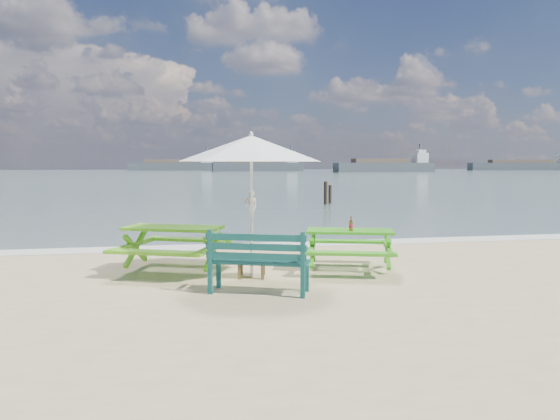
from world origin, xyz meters
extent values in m
plane|color=slate|center=(0.00, 85.00, 0.00)|extent=(300.00, 300.00, 0.00)
cube|color=silver|center=(0.00, 4.60, 0.01)|extent=(22.00, 0.90, 0.01)
cube|color=#5EB91C|center=(-1.70, 1.79, 0.81)|extent=(1.93, 1.44, 0.05)
cube|color=#5EB91C|center=(-1.37, 2.55, 0.48)|extent=(1.72, 0.97, 0.05)
cube|color=#5EB91C|center=(-2.02, 1.04, 0.48)|extent=(1.72, 0.97, 0.05)
cube|color=#5EB91C|center=(-1.70, 1.79, 0.37)|extent=(1.89, 1.55, 0.74)
cube|color=#379B17|center=(1.53, 1.25, 0.73)|extent=(1.74, 1.19, 0.05)
cube|color=#379B17|center=(1.76, 1.96, 0.44)|extent=(1.60, 0.75, 0.05)
cube|color=#379B17|center=(1.31, 0.54, 0.44)|extent=(1.60, 0.75, 0.05)
cube|color=#379B17|center=(1.53, 1.25, 0.34)|extent=(1.69, 1.30, 0.67)
cube|color=#114643|center=(-0.41, -0.16, 0.48)|extent=(1.60, 1.00, 0.04)
cube|color=#114643|center=(-0.49, -0.38, 0.75)|extent=(1.44, 0.61, 0.40)
cube|color=#114643|center=(-0.41, -0.16, 0.24)|extent=(1.52, 1.02, 0.48)
cube|color=brown|center=(-0.35, 1.01, 0.30)|extent=(0.60, 0.60, 0.05)
cube|color=brown|center=(-0.35, 1.01, 0.14)|extent=(0.53, 0.53, 0.28)
cylinder|color=silver|center=(-0.35, 1.01, 1.20)|extent=(0.05, 0.05, 2.40)
cone|color=white|center=(-0.35, 1.01, 2.25)|extent=(2.99, 2.99, 0.45)
cylinder|color=#9A5B16|center=(1.51, 1.13, 0.84)|extent=(0.07, 0.07, 0.16)
cylinder|color=#9A5B16|center=(1.51, 1.13, 0.99)|extent=(0.03, 0.03, 0.08)
cylinder|color=#AB1329|center=(1.51, 1.13, 0.84)|extent=(0.07, 0.07, 0.07)
imported|color=tan|center=(2.17, 18.59, -0.25)|extent=(0.67, 0.46, 1.78)
cylinder|color=black|center=(5.60, 17.06, 0.46)|extent=(0.18, 0.18, 1.32)
cylinder|color=black|center=(6.00, 17.66, 0.36)|extent=(0.16, 0.16, 1.12)
cube|color=#3D4448|center=(19.18, 124.97, 1.00)|extent=(22.36, 4.21, 2.20)
cube|color=silver|center=(27.66, 125.05, 3.20)|extent=(2.71, 3.03, 2.20)
cube|color=#3D4448|center=(-1.27, 142.74, 1.00)|extent=(23.90, 4.12, 2.20)
cube|color=silver|center=(7.80, 142.79, 3.20)|extent=(2.88, 3.01, 2.20)
cube|color=#3D4448|center=(95.53, 128.58, 1.00)|extent=(31.77, 8.10, 2.20)
cube|color=#3D4448|center=(44.62, 106.03, 1.00)|extent=(22.87, 4.97, 2.20)
cube|color=silver|center=(53.25, 106.40, 3.20)|extent=(2.85, 3.11, 2.20)
camera|label=1|loc=(-1.71, -8.37, 2.00)|focal=35.00mm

